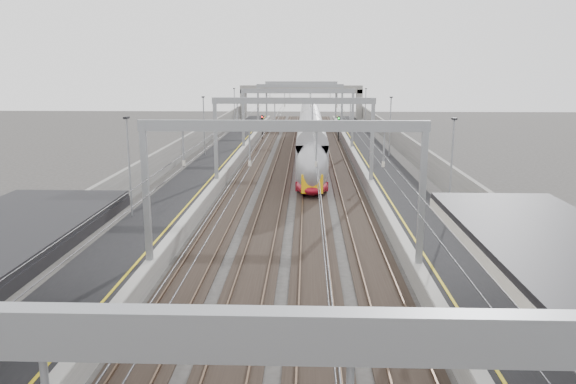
{
  "coord_description": "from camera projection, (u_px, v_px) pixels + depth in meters",
  "views": [
    {
      "loc": [
        1.06,
        -2.91,
        9.83
      ],
      "look_at": [
        0.0,
        28.75,
        2.86
      ],
      "focal_mm": 35.0,
      "sensor_mm": 36.0,
      "label": 1
    }
  ],
  "objects": [
    {
      "name": "wall_right",
      "position": [
        424.0,
        167.0,
        48.2
      ],
      "size": [
        0.3,
        120.0,
        3.2
      ],
      "primitive_type": "cube",
      "color": "slate",
      "rests_on": "ground"
    },
    {
      "name": "platform_left",
      "position": [
        203.0,
        178.0,
        49.06
      ],
      "size": [
        4.0,
        120.0,
        1.0
      ],
      "primitive_type": "cube",
      "color": "black",
      "rests_on": "ground"
    },
    {
      "name": "tracks",
      "position": [
        294.0,
        183.0,
        48.9
      ],
      "size": [
        11.4,
        140.0,
        0.2
      ],
      "color": "black",
      "rests_on": "ground"
    },
    {
      "name": "signal_green",
      "position": [
        262.0,
        123.0,
        78.55
      ],
      "size": [
        0.32,
        0.32,
        3.48
      ],
      "color": "black",
      "rests_on": "ground"
    },
    {
      "name": "platform_right",
      "position": [
        387.0,
        179.0,
        48.54
      ],
      "size": [
        4.0,
        120.0,
        1.0
      ],
      "primitive_type": "cube",
      "color": "black",
      "rests_on": "ground"
    },
    {
      "name": "train",
      "position": [
        311.0,
        138.0,
        64.11
      ],
      "size": [
        2.63,
        47.88,
        4.16
      ],
      "color": "maroon",
      "rests_on": "ground"
    },
    {
      "name": "signal_red_far",
      "position": [
        339.0,
        124.0,
        76.36
      ],
      "size": [
        0.32,
        0.32,
        3.48
      ],
      "color": "black",
      "rests_on": "ground"
    },
    {
      "name": "overbridge",
      "position": [
        301.0,
        94.0,
        101.45
      ],
      "size": [
        22.0,
        2.2,
        6.9
      ],
      "color": "slate",
      "rests_on": "ground"
    },
    {
      "name": "overhead_line",
      "position": [
        296.0,
        108.0,
        54.04
      ],
      "size": [
        13.0,
        140.0,
        6.6
      ],
      "color": "gray",
      "rests_on": "platform_left"
    },
    {
      "name": "wall_left",
      "position": [
        166.0,
        165.0,
        48.93
      ],
      "size": [
        0.3,
        120.0,
        3.2
      ],
      "primitive_type": "cube",
      "color": "slate",
      "rests_on": "ground"
    },
    {
      "name": "signal_red_near",
      "position": [
        324.0,
        128.0,
        71.1
      ],
      "size": [
        0.32,
        0.32,
        3.48
      ],
      "color": "black",
      "rests_on": "ground"
    }
  ]
}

